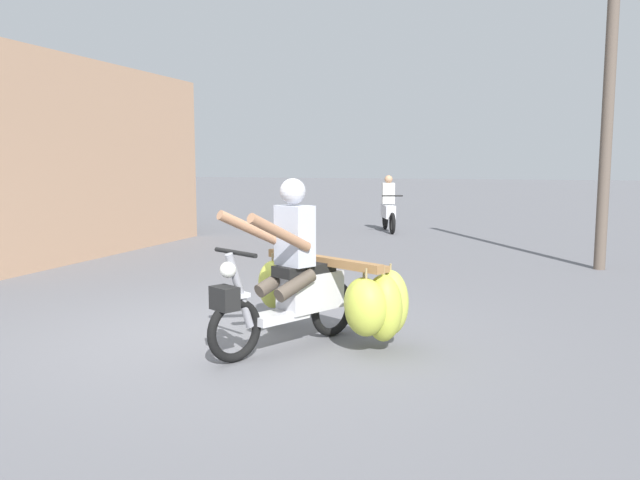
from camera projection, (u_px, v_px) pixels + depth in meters
ground_plane at (227, 337)px, 6.29m from camera, size 120.00×120.00×0.00m
motorbike_main_loaded at (331, 291)px, 5.89m from camera, size 1.75×1.70×1.58m
motorbike_distant_ahead_left at (388, 209)px, 15.79m from camera, size 0.75×1.54×1.40m
shopfront_building at (20, 160)px, 12.21m from camera, size 4.06×6.41×3.52m
utility_pole at (609, 93)px, 9.90m from camera, size 0.18×0.18×5.62m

